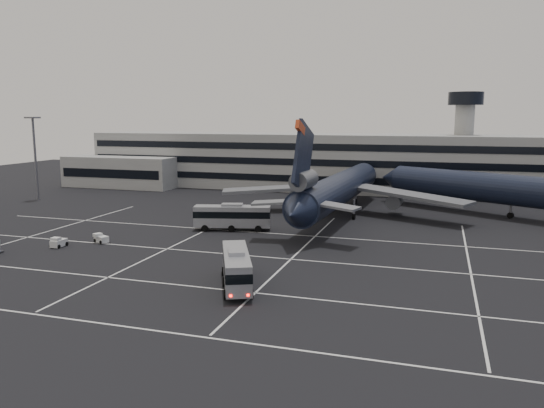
{
  "coord_description": "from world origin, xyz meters",
  "views": [
    {
      "loc": [
        29.78,
        -60.35,
        18.3
      ],
      "look_at": [
        5.48,
        16.46,
        5.0
      ],
      "focal_mm": 35.0,
      "sensor_mm": 36.0,
      "label": 1
    }
  ],
  "objects": [
    {
      "name": "lane_markings",
      "position": [
        0.95,
        0.72,
        0.01
      ],
      "size": [
        90.0,
        55.62,
        0.01
      ],
      "color": "silver",
      "rests_on": "ground"
    },
    {
      "name": "terminal",
      "position": [
        -2.95,
        71.14,
        6.93
      ],
      "size": [
        125.0,
        26.0,
        24.0
      ],
      "color": "gray",
      "rests_on": "ground"
    },
    {
      "name": "tug_a",
      "position": [
        -21.21,
        0.3,
        0.66
      ],
      "size": [
        1.47,
        2.38,
        1.5
      ],
      "rotation": [
        0.0,
        0.0,
        0.02
      ],
      "color": "silver",
      "rests_on": "ground"
    },
    {
      "name": "tug_b",
      "position": [
        -16.94,
        4.41,
        0.63
      ],
      "size": [
        2.55,
        2.13,
        1.42
      ],
      "rotation": [
        0.0,
        0.0,
        1.14
      ],
      "color": "silver",
      "rests_on": "ground"
    },
    {
      "name": "bus_near",
      "position": [
        9.29,
        -8.45,
        2.27
      ],
      "size": [
        7.3,
        11.84,
        4.15
      ],
      "rotation": [
        0.0,
        0.0,
        0.42
      ],
      "color": "gray",
      "rests_on": "ground"
    },
    {
      "name": "bus_far",
      "position": [
        -1.93,
        18.45,
        2.4
      ],
      "size": [
        12.72,
        5.91,
        4.38
      ],
      "rotation": [
        0.0,
        0.0,
        1.83
      ],
      "color": "gray",
      "rests_on": "ground"
    },
    {
      "name": "ground",
      "position": [
        0.0,
        0.0,
        0.0
      ],
      "size": [
        260.0,
        260.0,
        0.0
      ],
      "primitive_type": "plane",
      "color": "black",
      "rests_on": "ground"
    },
    {
      "name": "trijet_far",
      "position": [
        43.45,
        42.67,
        5.43
      ],
      "size": [
        52.4,
        35.38,
        18.08
      ],
      "rotation": [
        0.0,
        0.0,
        1.05
      ],
      "color": "black",
      "rests_on": "ground"
    },
    {
      "name": "trijet_main",
      "position": [
        12.44,
        35.04,
        5.25
      ],
      "size": [
        47.4,
        57.64,
        18.08
      ],
      "rotation": [
        0.0,
        0.0,
        -0.05
      ],
      "color": "black",
      "rests_on": "ground"
    },
    {
      "name": "hills",
      "position": [
        17.99,
        170.0,
        -12.07
      ],
      "size": [
        352.0,
        180.0,
        44.0
      ],
      "color": "#38332B",
      "rests_on": "ground"
    },
    {
      "name": "lightpole_left",
      "position": [
        -55.0,
        35.0,
        11.82
      ],
      "size": [
        2.4,
        2.4,
        18.28
      ],
      "color": "slate",
      "rests_on": "ground"
    }
  ]
}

